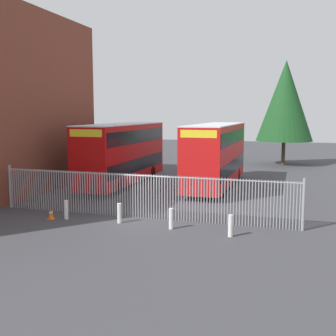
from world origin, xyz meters
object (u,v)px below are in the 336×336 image
at_px(bollard_near_left, 66,210).
at_px(bollard_near_right, 171,219).
at_px(bollard_center_front, 119,213).
at_px(traffic_cone_by_gate, 51,213).
at_px(double_decker_bus_near_gate, 123,152).
at_px(double_decker_bus_behind_fence_left, 216,153).
at_px(bollard_far_right, 230,226).

distance_m(bollard_near_left, bollard_near_right, 5.44).
xyz_separation_m(bollard_center_front, traffic_cone_by_gate, (-3.49, -0.36, -0.19)).
xyz_separation_m(double_decker_bus_near_gate, double_decker_bus_behind_fence_left, (6.58, 1.10, 0.00)).
xyz_separation_m(double_decker_bus_near_gate, bollard_near_left, (1.24, -9.85, -1.95)).
bearing_deg(bollard_far_right, traffic_cone_by_gate, 178.21).
distance_m(bollard_near_right, traffic_cone_by_gate, 6.14).
distance_m(bollard_center_front, bollard_near_right, 2.65).
bearing_deg(bollard_center_front, double_decker_bus_near_gate, 112.53).
distance_m(double_decker_bus_near_gate, bollard_center_front, 10.72).
relative_size(bollard_near_left, bollard_center_front, 1.00).
bearing_deg(double_decker_bus_behind_fence_left, bollard_far_right, -76.09).
bearing_deg(double_decker_bus_behind_fence_left, bollard_center_front, -103.17).
bearing_deg(bollard_center_front, bollard_near_left, -177.78).
distance_m(bollard_center_front, bollard_far_right, 5.42).
distance_m(bollard_near_left, traffic_cone_by_gate, 0.76).
xyz_separation_m(double_decker_bus_near_gate, bollard_center_front, (4.04, -9.74, -1.95)).
height_order(double_decker_bus_near_gate, traffic_cone_by_gate, double_decker_bus_near_gate).
bearing_deg(double_decker_bus_near_gate, traffic_cone_by_gate, -86.91).
height_order(double_decker_bus_behind_fence_left, bollard_near_left, double_decker_bus_behind_fence_left).
bearing_deg(bollard_near_left, double_decker_bus_behind_fence_left, 64.01).
xyz_separation_m(double_decker_bus_near_gate, traffic_cone_by_gate, (0.55, -10.10, -2.13)).
distance_m(double_decker_bus_near_gate, traffic_cone_by_gate, 10.34).
bearing_deg(bollard_near_right, double_decker_bus_near_gate, 123.76).
bearing_deg(double_decker_bus_near_gate, double_decker_bus_behind_fence_left, 9.49).
distance_m(double_decker_bus_near_gate, bollard_near_right, 12.18).
height_order(double_decker_bus_near_gate, bollard_center_front, double_decker_bus_near_gate).
bearing_deg(bollard_far_right, bollard_center_front, 173.21).
height_order(bollard_center_front, traffic_cone_by_gate, bollard_center_front).
distance_m(double_decker_bus_behind_fence_left, bollard_far_right, 11.98).
relative_size(double_decker_bus_behind_fence_left, bollard_near_right, 11.38).
relative_size(bollard_near_left, bollard_far_right, 1.00).
xyz_separation_m(bollard_far_right, traffic_cone_by_gate, (-8.87, 0.28, -0.19)).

